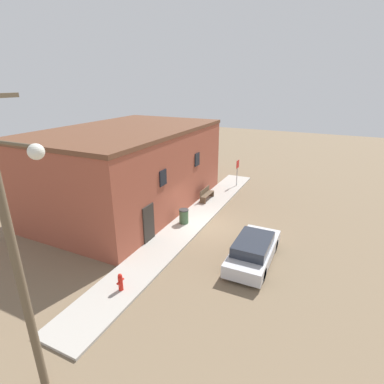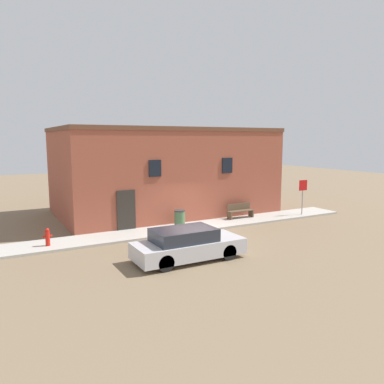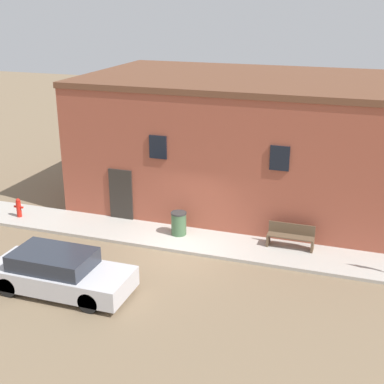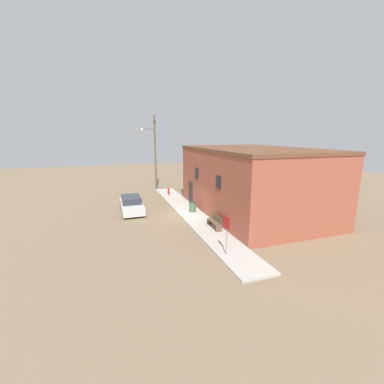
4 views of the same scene
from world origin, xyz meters
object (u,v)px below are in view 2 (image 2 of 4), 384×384
Objects in this scene: bench at (240,211)px; parked_car at (187,245)px; fire_hydrant at (48,237)px; stop_sign at (303,191)px; trash_bin at (180,218)px.

parked_car reaches higher than bench.
stop_sign is (15.03, -0.34, 1.12)m from fire_hydrant.
parked_car is (-2.14, -4.92, 0.06)m from trash_bin.
fire_hydrant is at bearing 178.72° from stop_sign.
fire_hydrant is at bearing -175.97° from trash_bin.
trash_bin is at bearing 4.03° from fire_hydrant.
stop_sign is 4.29m from bench.
stop_sign is 0.49× the size of parked_car.
bench is 0.37× the size of parked_car.
parked_car reaches higher than trash_bin.
stop_sign reaches higher than fire_hydrant.
fire_hydrant is 0.48× the size of bench.
parked_car is (-6.34, -5.17, 0.08)m from bench.
parked_car reaches higher than fire_hydrant.
trash_bin is at bearing 66.44° from parked_car.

